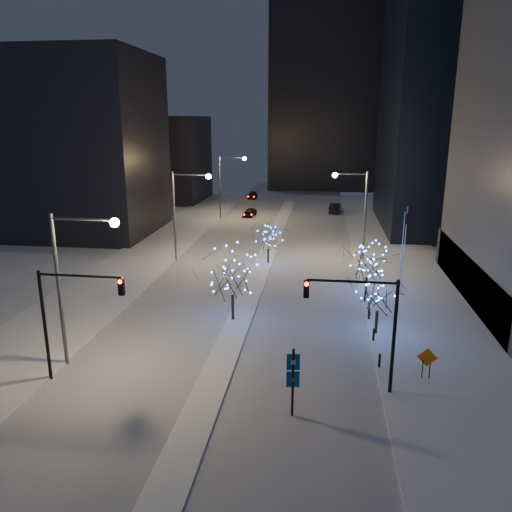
% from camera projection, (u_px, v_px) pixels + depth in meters
% --- Properties ---
extents(ground, '(160.00, 160.00, 0.00)m').
position_uv_depth(ground, '(210.00, 390.00, 29.49)').
color(ground, silver).
rests_on(ground, ground).
extents(road, '(20.00, 130.00, 0.02)m').
position_uv_depth(road, '(271.00, 246.00, 62.93)').
color(road, '#B6BBC7').
rests_on(road, ground).
extents(median, '(2.00, 80.00, 0.15)m').
position_uv_depth(median, '(267.00, 256.00, 58.14)').
color(median, silver).
rests_on(median, ground).
extents(east_sidewalk, '(10.00, 90.00, 0.15)m').
position_uv_depth(east_sidewalk, '(414.00, 290.00, 46.66)').
color(east_sidewalk, silver).
rests_on(east_sidewalk, ground).
extents(west_sidewalk, '(8.00, 90.00, 0.15)m').
position_uv_depth(west_sidewalk, '(118.00, 277.00, 50.37)').
color(west_sidewalk, silver).
rests_on(west_sidewalk, ground).
extents(filler_west_near, '(22.00, 18.00, 24.00)m').
position_uv_depth(filler_west_near, '(72.00, 145.00, 68.11)').
color(filler_west_near, black).
rests_on(filler_west_near, ground).
extents(filler_west_far, '(18.00, 16.00, 16.00)m').
position_uv_depth(filler_west_far, '(158.00, 159.00, 97.58)').
color(filler_west_far, black).
rests_on(filler_west_far, ground).
extents(horizon_block, '(24.00, 14.00, 42.00)m').
position_uv_depth(horizon_block, '(325.00, 93.00, 111.06)').
color(horizon_block, black).
rests_on(horizon_block, ground).
extents(street_lamp_w_near, '(4.40, 0.56, 10.00)m').
position_uv_depth(street_lamp_w_near, '(73.00, 270.00, 30.82)').
color(street_lamp_w_near, '#595E66').
rests_on(street_lamp_w_near, ground).
extents(street_lamp_w_mid, '(4.40, 0.56, 10.00)m').
position_uv_depth(street_lamp_w_mid, '(183.00, 204.00, 54.71)').
color(street_lamp_w_mid, '#595E66').
rests_on(street_lamp_w_mid, ground).
extents(street_lamp_w_far, '(4.40, 0.56, 10.00)m').
position_uv_depth(street_lamp_w_far, '(226.00, 178.00, 78.60)').
color(street_lamp_w_far, '#595E66').
rests_on(street_lamp_w_far, ground).
extents(street_lamp_east, '(3.90, 0.56, 10.00)m').
position_uv_depth(street_lamp_east, '(357.00, 204.00, 55.16)').
color(street_lamp_east, '#595E66').
rests_on(street_lamp_east, ground).
extents(traffic_signal_west, '(5.26, 0.43, 7.00)m').
position_uv_depth(traffic_signal_west, '(67.00, 308.00, 29.30)').
color(traffic_signal_west, black).
rests_on(traffic_signal_west, ground).
extents(traffic_signal_east, '(5.26, 0.43, 7.00)m').
position_uv_depth(traffic_signal_east, '(367.00, 317.00, 28.03)').
color(traffic_signal_east, black).
rests_on(traffic_signal_east, ground).
extents(flagpoles, '(1.35, 2.60, 8.00)m').
position_uv_depth(flagpoles, '(404.00, 247.00, 42.99)').
color(flagpoles, silver).
rests_on(flagpoles, east_sidewalk).
extents(bollards, '(0.16, 12.16, 0.90)m').
position_uv_depth(bollards, '(371.00, 324.00, 37.58)').
color(bollards, black).
rests_on(bollards, east_sidewalk).
extents(car_near, '(2.19, 4.24, 1.38)m').
position_uv_depth(car_near, '(250.00, 212.00, 81.84)').
color(car_near, black).
rests_on(car_near, ground).
extents(car_mid, '(2.31, 5.16, 1.65)m').
position_uv_depth(car_mid, '(335.00, 208.00, 85.23)').
color(car_mid, black).
rests_on(car_mid, ground).
extents(car_far, '(1.97, 4.47, 1.28)m').
position_uv_depth(car_far, '(252.00, 195.00, 100.33)').
color(car_far, black).
rests_on(car_far, ground).
extents(holiday_tree_median_near, '(5.76, 5.76, 5.79)m').
position_uv_depth(holiday_tree_median_near, '(232.00, 274.00, 38.60)').
color(holiday_tree_median_near, black).
rests_on(holiday_tree_median_near, median).
extents(holiday_tree_median_far, '(3.61, 3.61, 4.39)m').
position_uv_depth(holiday_tree_median_far, '(268.00, 238.00, 54.41)').
color(holiday_tree_median_far, black).
rests_on(holiday_tree_median_far, median).
extents(holiday_tree_plaza_near, '(4.40, 4.40, 4.89)m').
position_uv_depth(holiday_tree_plaza_near, '(378.00, 293.00, 36.24)').
color(holiday_tree_plaza_near, black).
rests_on(holiday_tree_plaza_near, east_sidewalk).
extents(holiday_tree_plaza_far, '(4.91, 4.91, 4.62)m').
position_uv_depth(holiday_tree_plaza_far, '(368.00, 262.00, 45.11)').
color(holiday_tree_plaza_far, black).
rests_on(holiday_tree_plaza_far, east_sidewalk).
extents(wayfinding_sign, '(0.70, 0.18, 3.95)m').
position_uv_depth(wayfinding_sign, '(293.00, 375.00, 26.33)').
color(wayfinding_sign, black).
rests_on(wayfinding_sign, ground).
extents(construction_sign, '(1.20, 0.22, 2.00)m').
position_uv_depth(construction_sign, '(427.00, 360.00, 30.28)').
color(construction_sign, black).
rests_on(construction_sign, east_sidewalk).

